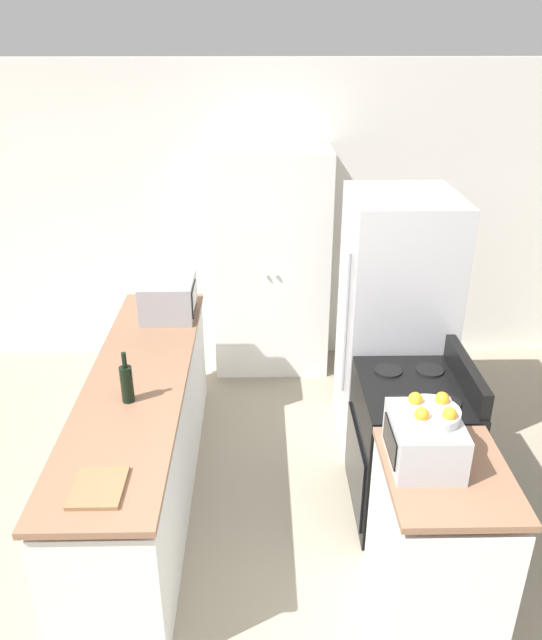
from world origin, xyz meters
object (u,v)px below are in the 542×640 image
Objects in this scene: stove at (409,448)px; refrigerator at (394,323)px; wine_bottle at (127,383)px; fruit_bowl at (431,412)px; toaster_oven at (424,440)px; pantry_cabinet at (271,265)px; microwave at (169,297)px.

refrigerator is (0.03, 0.82, 0.46)m from stove.
wine_bottle is at bearing -151.02° from refrigerator.
stove is 1.76m from wine_bottle.
stove is 0.99m from fruit_bowl.
stove is at bearing 4.12° from wine_bottle.
toaster_oven is 0.16m from fruit_bowl.
refrigerator is 5.98× the size of wine_bottle.
pantry_cabinet is at bearing 113.42° from stove.
microwave is at bearing 130.55° from fruit_bowl.
refrigerator reaches higher than fruit_bowl.
toaster_oven is at bearing -96.09° from refrigerator.
pantry_cabinet reaches higher than microwave.
pantry_cabinet reaches higher than toaster_oven.
fruit_bowl is (-0.11, -0.67, 0.72)m from stove.
microwave is 2.26m from fruit_bowl.
toaster_oven is (-0.16, -1.50, 0.10)m from refrigerator.
fruit_bowl is (1.47, -1.71, 0.14)m from microwave.
pantry_cabinet is at bearing 67.06° from wine_bottle.
pantry_cabinet is 7.14× the size of fruit_bowl.
refrigerator is 4.08× the size of microwave.
pantry_cabinet is 2.66m from toaster_oven.
stove is 1.98m from microwave.
toaster_oven is at bearing -75.05° from pantry_cabinet.
stove is 0.58× the size of refrigerator.
pantry_cabinet reaches higher than refrigerator.
stove is at bearing 80.85° from fruit_bowl.
microwave is 1.17m from wine_bottle.
toaster_oven is at bearing -20.26° from wine_bottle.
microwave is at bearing 146.51° from stove.
fruit_bowl is (0.02, 0.01, 0.16)m from toaster_oven.
fruit_bowl is at bearing -95.34° from refrigerator.
fruit_bowl is (-0.14, -1.49, 0.26)m from refrigerator.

